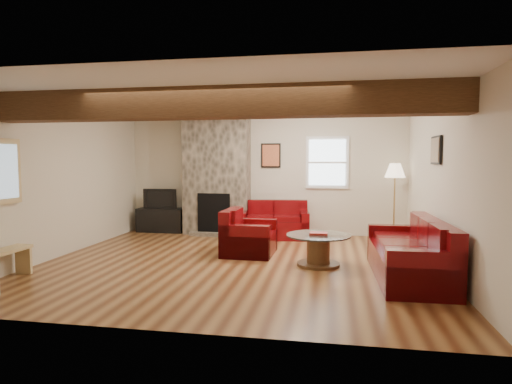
% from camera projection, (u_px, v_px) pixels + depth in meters
% --- Properties ---
extents(room, '(8.00, 8.00, 8.00)m').
position_uv_depth(room, '(237.00, 183.00, 6.60)').
color(room, '#592F17').
rests_on(room, ground).
extents(floor, '(6.00, 6.00, 0.00)m').
position_uv_depth(floor, '(237.00, 263.00, 6.70)').
color(floor, '#592F17').
rests_on(floor, ground).
extents(oak_beam, '(6.00, 0.36, 0.38)m').
position_uv_depth(oak_beam, '(215.00, 103.00, 5.30)').
color(oak_beam, '#362010').
rests_on(oak_beam, room).
extents(chimney_breast, '(1.40, 0.67, 2.50)m').
position_uv_depth(chimney_breast, '(217.00, 178.00, 9.22)').
color(chimney_breast, '#3A362D').
rests_on(chimney_breast, floor).
extents(back_window, '(0.90, 0.08, 1.10)m').
position_uv_depth(back_window, '(327.00, 163.00, 9.01)').
color(back_window, white).
rests_on(back_window, room).
extents(ceiling_dome, '(0.40, 0.40, 0.18)m').
position_uv_depth(ceiling_dome, '(300.00, 111.00, 7.24)').
color(ceiling_dome, '#F4E4CF').
rests_on(ceiling_dome, room).
extents(artwork_back, '(0.42, 0.06, 0.52)m').
position_uv_depth(artwork_back, '(271.00, 155.00, 9.20)').
color(artwork_back, black).
rests_on(artwork_back, room).
extents(artwork_right, '(0.06, 0.55, 0.42)m').
position_uv_depth(artwork_right, '(435.00, 150.00, 6.35)').
color(artwork_right, black).
rests_on(artwork_right, room).
extents(sofa_three, '(0.91, 2.09, 0.80)m').
position_uv_depth(sofa_three, '(408.00, 249.00, 5.79)').
color(sofa_three, '#430409').
rests_on(sofa_three, floor).
extents(loveseat, '(1.51, 0.99, 0.76)m').
position_uv_depth(loveseat, '(274.00, 220.00, 8.81)').
color(loveseat, '#430409').
rests_on(loveseat, floor).
extents(armchair_red, '(0.85, 0.96, 0.76)m').
position_uv_depth(armchair_red, '(249.00, 232.00, 7.27)').
color(armchair_red, '#430409').
rests_on(armchair_red, floor).
extents(coffee_table, '(0.98, 0.98, 0.51)m').
position_uv_depth(coffee_table, '(318.00, 250.00, 6.49)').
color(coffee_table, '#412A15').
rests_on(coffee_table, floor).
extents(tv_cabinet, '(1.05, 0.42, 0.53)m').
position_uv_depth(tv_cabinet, '(162.00, 220.00, 9.56)').
color(tv_cabinet, black).
rests_on(tv_cabinet, floor).
extents(television, '(0.76, 0.10, 0.44)m').
position_uv_depth(television, '(161.00, 199.00, 9.52)').
color(television, black).
rests_on(television, tv_cabinet).
extents(floor_lamp, '(0.39, 0.39, 1.54)m').
position_uv_depth(floor_lamp, '(395.00, 175.00, 8.38)').
color(floor_lamp, tan).
rests_on(floor_lamp, floor).
extents(coal_bucket, '(0.31, 0.31, 0.29)m').
position_uv_depth(coal_bucket, '(233.00, 233.00, 8.60)').
color(coal_bucket, slate).
rests_on(coal_bucket, floor).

